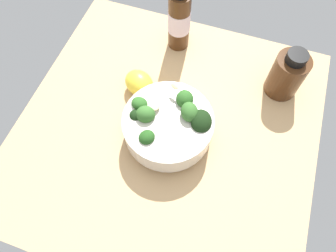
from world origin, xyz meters
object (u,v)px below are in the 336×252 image
object	(u,v)px
lemon_wedge	(139,83)
bowl_of_broccoli	(168,124)
bottle_short	(287,74)
bottle_tall	(179,20)

from	to	relation	value
lemon_wedge	bowl_of_broccoli	bearing A→B (deg)	-41.40
bottle_short	bowl_of_broccoli	bearing A→B (deg)	-136.55
bowl_of_broccoli	lemon_wedge	size ratio (longest dim) A/B	2.62
bottle_short	lemon_wedge	bearing A→B (deg)	-160.62
bottle_tall	bottle_short	size ratio (longest dim) A/B	1.35
lemon_wedge	bottle_short	xyz separation A→B (cm)	(29.37, 10.33, 2.72)
bowl_of_broccoli	bottle_tall	distance (cm)	24.79
lemon_wedge	bottle_short	distance (cm)	31.26
lemon_wedge	bottle_tall	xyz separation A→B (cm)	(3.90, 15.51, 4.88)
lemon_wedge	bottle_tall	world-z (taller)	bottle_tall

